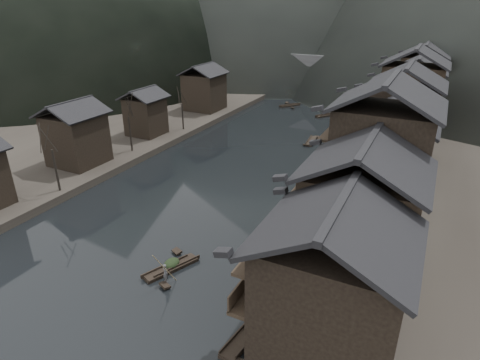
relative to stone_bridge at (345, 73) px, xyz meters
The scene contains 12 objects.
water 72.18m from the stone_bridge, 90.00° to the right, with size 300.00×300.00×0.00m, color black.
left_bank 47.64m from the stone_bridge, 137.56° to the right, with size 40.00×200.00×1.20m, color #2D2823.
stilt_houses 55.19m from the stone_bridge, 71.70° to the right, with size 9.00×67.60×15.89m.
left_houses 55.79m from the stone_bridge, 111.56° to the right, with size 8.10×53.20×8.73m.
bare_trees 63.75m from the stone_bridge, 105.47° to the right, with size 3.54×40.82×7.09m.
moored_sampans 47.53m from the stone_bridge, 75.04° to the right, with size 3.01×72.96×0.47m.
midriver_boats 20.17m from the stone_bridge, 94.89° to the right, with size 13.79×38.35×0.45m.
stone_bridge is the anchor object (origin of this frame).
hero_sampan 74.92m from the stone_bridge, 87.70° to the right, with size 2.90×5.23×0.44m.
cargo_heap 74.66m from the stone_bridge, 87.77° to the right, with size 1.17×1.53×0.70m, color black.
boatman 76.60m from the stone_bridge, 87.21° to the right, with size 0.61×0.40×1.66m, color #4E4E50.
bamboo_pole 76.52m from the stone_bridge, 87.06° to the right, with size 0.06×0.06×4.59m, color #8C7A51.
Camera 1 is at (20.44, -24.89, 20.69)m, focal length 30.00 mm.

